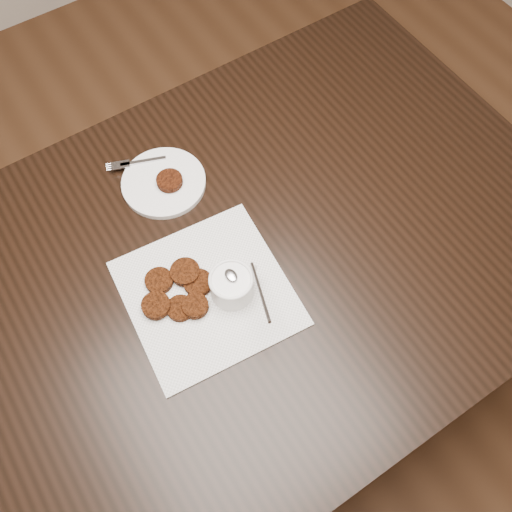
{
  "coord_description": "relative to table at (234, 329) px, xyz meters",
  "views": [
    {
      "loc": [
        -0.23,
        -0.39,
        1.78
      ],
      "look_at": [
        0.05,
        0.05,
        0.8
      ],
      "focal_mm": 39.45,
      "sensor_mm": 36.0,
      "label": 1
    }
  ],
  "objects": [
    {
      "name": "sauce_ramekin",
      "position": [
        -0.03,
        -0.06,
        0.44
      ],
      "size": [
        0.14,
        0.14,
        0.12
      ],
      "primitive_type": null,
      "rotation": [
        0.0,
        0.0,
        0.23
      ],
      "color": "white",
      "rests_on": "napkin"
    },
    {
      "name": "table",
      "position": [
        0.0,
        0.0,
        0.0
      ],
      "size": [
        1.52,
        0.98,
        0.75
      ],
      "primitive_type": "cube",
      "color": "black",
      "rests_on": "floor"
    },
    {
      "name": "napkin",
      "position": [
        -0.07,
        -0.03,
        0.38
      ],
      "size": [
        0.34,
        0.34,
        0.0
      ],
      "primitive_type": "cube",
      "rotation": [
        0.0,
        0.0,
        -0.1
      ],
      "color": "white",
      "rests_on": "table"
    },
    {
      "name": "patty_cluster",
      "position": [
        -0.12,
        -0.01,
        0.39
      ],
      "size": [
        0.23,
        0.23,
        0.02
      ],
      "primitive_type": null,
      "rotation": [
        0.0,
        0.0,
        -0.2
      ],
      "color": "#62270C",
      "rests_on": "napkin"
    },
    {
      "name": "floor",
      "position": [
        -0.01,
        -0.08,
        -0.38
      ],
      "size": [
        4.0,
        4.0,
        0.0
      ],
      "primitive_type": "plane",
      "color": "#57351E",
      "rests_on": "ground"
    },
    {
      "name": "plate_with_patty",
      "position": [
        -0.01,
        0.25,
        0.39
      ],
      "size": [
        0.24,
        0.24,
        0.03
      ],
      "primitive_type": null,
      "rotation": [
        0.0,
        0.0,
        -0.37
      ],
      "color": "white",
      "rests_on": "table"
    }
  ]
}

